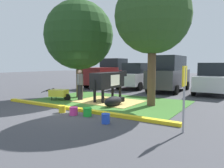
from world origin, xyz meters
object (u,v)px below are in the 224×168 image
at_px(bucket_yellow, 62,109).
at_px(hatchback_white, 137,76).
at_px(bucket_blue, 106,118).
at_px(bucket_pink, 74,111).
at_px(shade_tree_left, 79,35).
at_px(person_handler, 80,84).
at_px(sedan_silver, 213,79).
at_px(shade_tree_right, 153,16).
at_px(cow_holstein, 109,80).
at_px(pickup_truck_maroon, 109,74).
at_px(wheelbarrow, 59,93).
at_px(suv_dark_grey, 169,73).
at_px(calf_lying, 114,101).
at_px(parking_sign, 184,86).
at_px(bucket_green, 87,112).

height_order(bucket_yellow, hatchback_white, hatchback_white).
distance_m(bucket_blue, hatchback_white, 10.62).
bearing_deg(bucket_pink, hatchback_white, 101.69).
bearing_deg(hatchback_white, shade_tree_left, -97.55).
xyz_separation_m(person_handler, sedan_silver, (5.63, 6.54, 0.10)).
xyz_separation_m(shade_tree_right, cow_holstein, (-2.43, 0.14, -3.00)).
height_order(cow_holstein, person_handler, person_handler).
bearing_deg(pickup_truck_maroon, sedan_silver, -1.94).
relative_size(pickup_truck_maroon, hatchback_white, 1.23).
height_order(cow_holstein, wheelbarrow, cow_holstein).
bearing_deg(bucket_blue, pickup_truck_maroon, 122.71).
bearing_deg(suv_dark_grey, hatchback_white, 168.85).
height_order(wheelbarrow, sedan_silver, sedan_silver).
height_order(cow_holstein, bucket_pink, cow_holstein).
bearing_deg(bucket_yellow, cow_holstein, 89.02).
distance_m(calf_lying, pickup_truck_maroon, 8.89).
relative_size(person_handler, bucket_pink, 4.86).
height_order(parking_sign, bucket_yellow, parking_sign).
bearing_deg(bucket_pink, pickup_truck_maroon, 115.89).
distance_m(shade_tree_right, hatchback_white, 8.00).
distance_m(shade_tree_left, hatchback_white, 6.62).
bearing_deg(bucket_green, bucket_yellow, -176.89).
relative_size(shade_tree_left, sedan_silver, 1.26).
height_order(parking_sign, suv_dark_grey, suv_dark_grey).
relative_size(bucket_pink, hatchback_white, 0.08).
relative_size(calf_lying, hatchback_white, 0.30).
height_order(bucket_yellow, bucket_blue, bucket_blue).
bearing_deg(parking_sign, bucket_pink, -179.15).
bearing_deg(person_handler, bucket_green, -45.05).
relative_size(person_handler, bucket_blue, 5.03).
bearing_deg(person_handler, parking_sign, -23.32).
bearing_deg(shade_tree_right, bucket_pink, -118.70).
bearing_deg(bucket_green, calf_lying, 93.77).
height_order(shade_tree_right, bucket_yellow, shade_tree_right).
bearing_deg(bucket_blue, cow_holstein, 121.68).
relative_size(shade_tree_left, bucket_pink, 16.46).
xyz_separation_m(shade_tree_left, bucket_pink, (2.79, -3.58, -3.42)).
distance_m(cow_holstein, person_handler, 1.56).
bearing_deg(bucket_yellow, shade_tree_right, 52.35).
height_order(suv_dark_grey, sedan_silver, suv_dark_grey).
relative_size(parking_sign, hatchback_white, 0.43).
xyz_separation_m(wheelbarrow, bucket_yellow, (2.26, -2.02, -0.24)).
xyz_separation_m(parking_sign, bucket_yellow, (-4.77, 0.01, -1.19)).
distance_m(calf_lying, sedan_silver, 7.74).
height_order(shade_tree_left, person_handler, shade_tree_left).
relative_size(bucket_pink, sedan_silver, 0.08).
bearing_deg(pickup_truck_maroon, bucket_pink, -64.11).
distance_m(shade_tree_right, bucket_yellow, 5.67).
xyz_separation_m(shade_tree_right, suv_dark_grey, (-1.02, 5.77, -2.82)).
relative_size(shade_tree_right, suv_dark_grey, 1.26).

